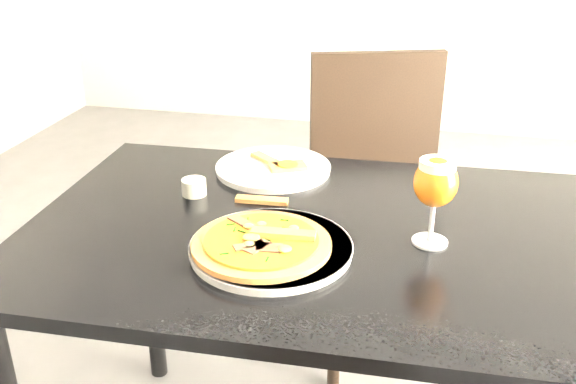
% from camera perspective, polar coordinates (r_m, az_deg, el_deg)
% --- Properties ---
extents(dining_table, '(1.22, 0.83, 0.75)m').
position_cam_1_polar(dining_table, '(1.38, 2.33, -6.46)').
color(dining_table, black).
rests_on(dining_table, ground).
extents(chair_far, '(0.55, 0.55, 0.95)m').
position_cam_1_polar(chair_far, '(2.03, 8.26, -0.40)').
color(chair_far, black).
rests_on(chair_far, ground).
extents(plate_main, '(0.40, 0.40, 0.02)m').
position_cam_1_polar(plate_main, '(1.24, -1.51, -5.01)').
color(plate_main, silver).
rests_on(plate_main, dining_table).
extents(pizza, '(0.27, 0.27, 0.03)m').
position_cam_1_polar(pizza, '(1.22, -2.32, -4.52)').
color(pizza, '#A55A27').
rests_on(pizza, plate_main).
extents(plate_second, '(0.33, 0.33, 0.02)m').
position_cam_1_polar(plate_second, '(1.61, -1.32, 2.13)').
color(plate_second, silver).
rests_on(plate_second, dining_table).
extents(crust_scraps, '(0.16, 0.12, 0.01)m').
position_cam_1_polar(crust_scraps, '(1.60, -0.66, 2.52)').
color(crust_scraps, '#A55A27').
rests_on(crust_scraps, plate_second).
extents(loose_crust, '(0.12, 0.03, 0.01)m').
position_cam_1_polar(loose_crust, '(1.44, -2.35, -0.73)').
color(loose_crust, '#A55A27').
rests_on(loose_crust, dining_table).
extents(sauce_cup, '(0.06, 0.06, 0.04)m').
position_cam_1_polar(sauce_cup, '(1.49, -8.36, 0.50)').
color(sauce_cup, '#B7B6A5').
rests_on(sauce_cup, dining_table).
extents(beer_glass, '(0.09, 0.09, 0.18)m').
position_cam_1_polar(beer_glass, '(1.25, 13.00, 0.78)').
color(beer_glass, silver).
rests_on(beer_glass, dining_table).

